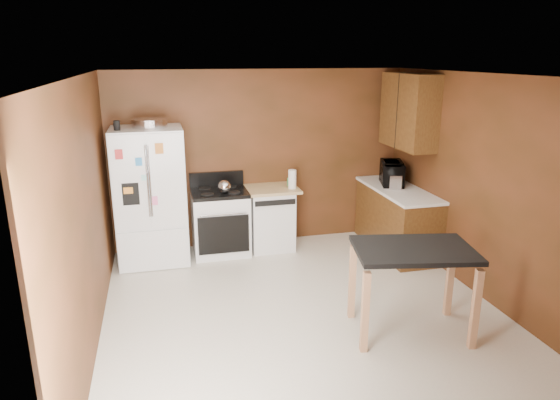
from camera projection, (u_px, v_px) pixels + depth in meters
name	position (u px, v px, depth m)	size (l,w,h in m)	color
floor	(303.00, 312.00, 5.42)	(4.50, 4.50, 0.00)	beige
ceiling	(307.00, 75.00, 4.71)	(4.50, 4.50, 0.00)	white
wall_back	(260.00, 159.00, 7.16)	(4.20, 4.20, 0.00)	brown
wall_front	(413.00, 307.00, 2.97)	(4.20, 4.20, 0.00)	brown
wall_left	(86.00, 218.00, 4.58)	(4.50, 4.50, 0.00)	brown
wall_right	(486.00, 189.00, 5.55)	(4.50, 4.50, 0.00)	brown
roasting_pan	(150.00, 123.00, 6.31)	(0.44, 0.44, 0.11)	silver
pen_cup	(117.00, 125.00, 6.07)	(0.08, 0.08, 0.12)	black
kettle	(224.00, 187.00, 6.67)	(0.18, 0.18, 0.18)	silver
paper_towel	(292.00, 179.00, 6.94)	(0.11, 0.11, 0.26)	white
green_canister	(291.00, 182.00, 7.10)	(0.10, 0.10, 0.11)	#42AE5C
toaster	(393.00, 181.00, 6.94)	(0.17, 0.27, 0.20)	silver
microwave	(392.00, 174.00, 7.12)	(0.53, 0.36, 0.30)	black
refrigerator	(151.00, 196.00, 6.54)	(0.90, 0.80, 1.80)	white
gas_range	(220.00, 221.00, 6.93)	(0.76, 0.68, 1.10)	white
dishwasher	(270.00, 217.00, 7.12)	(0.78, 0.63, 0.89)	white
right_cabinets	(400.00, 187.00, 6.96)	(0.63, 1.58, 2.45)	brown
island	(413.00, 262.00, 4.83)	(1.25, 0.96, 0.91)	black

